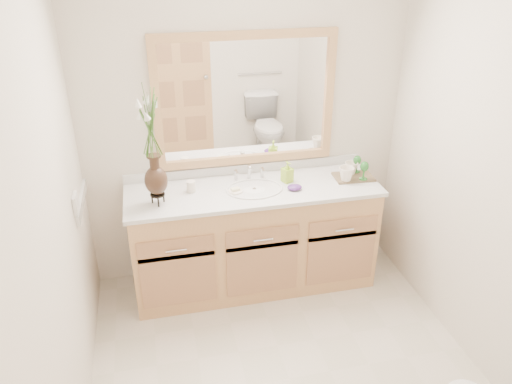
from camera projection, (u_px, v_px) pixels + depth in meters
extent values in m
plane|color=beige|center=(289.00, 379.00, 3.10)|extent=(2.60, 2.60, 0.00)
cube|color=silver|center=(245.00, 127.00, 3.68)|extent=(2.40, 0.02, 2.40)
cube|color=silver|center=(49.00, 239.00, 2.32)|extent=(0.02, 2.60, 2.40)
cube|color=silver|center=(502.00, 188.00, 2.79)|extent=(0.02, 2.60, 2.40)
cube|color=tan|center=(254.00, 238.00, 3.80)|extent=(1.80, 0.55, 0.80)
cube|color=silver|center=(254.00, 190.00, 3.61)|extent=(1.84, 0.57, 0.03)
ellipsoid|color=white|center=(254.00, 196.00, 3.61)|extent=(0.38, 0.30, 0.12)
cylinder|color=silver|center=(249.00, 172.00, 3.72)|extent=(0.02, 0.02, 0.11)
cylinder|color=silver|center=(236.00, 175.00, 3.71)|extent=(0.02, 0.02, 0.08)
cylinder|color=silver|center=(262.00, 173.00, 3.74)|extent=(0.02, 0.02, 0.08)
cube|color=white|center=(245.00, 100.00, 3.57)|extent=(1.20, 0.01, 0.85)
cube|color=tan|center=(245.00, 35.00, 3.36)|extent=(1.32, 0.04, 0.06)
cube|color=tan|center=(246.00, 159.00, 3.78)|extent=(1.32, 0.04, 0.06)
cube|color=tan|center=(156.00, 107.00, 3.44)|extent=(0.06, 0.04, 0.85)
cube|color=tan|center=(329.00, 95.00, 3.69)|extent=(0.06, 0.04, 0.85)
cube|color=white|center=(76.00, 203.00, 3.09)|extent=(0.02, 0.12, 0.12)
cylinder|color=black|center=(158.00, 194.00, 3.36)|extent=(0.10, 0.10, 0.01)
ellipsoid|color=black|center=(156.00, 180.00, 3.31)|extent=(0.15, 0.15, 0.20)
cylinder|color=black|center=(154.00, 163.00, 3.26)|extent=(0.06, 0.06, 0.09)
cylinder|color=#4C7A33|center=(151.00, 129.00, 3.15)|extent=(0.05, 0.05, 0.36)
cylinder|color=white|center=(191.00, 186.00, 3.54)|extent=(0.06, 0.06, 0.08)
cylinder|color=white|center=(235.00, 191.00, 3.55)|extent=(0.10, 0.10, 0.01)
cube|color=beige|center=(235.00, 189.00, 3.54)|extent=(0.07, 0.05, 0.02)
imported|color=#9ECF30|center=(287.00, 173.00, 3.67)|extent=(0.08, 0.08, 0.14)
ellipsoid|color=#502775|center=(295.00, 187.00, 3.57)|extent=(0.13, 0.12, 0.04)
cube|color=brown|center=(353.00, 177.00, 3.76)|extent=(0.30, 0.21, 0.01)
imported|color=white|center=(346.00, 173.00, 3.66)|extent=(0.13, 0.12, 0.11)
imported|color=white|center=(351.00, 168.00, 3.77)|extent=(0.13, 0.13, 0.10)
cylinder|color=#257027|center=(363.00, 179.00, 3.70)|extent=(0.06, 0.06, 0.01)
cylinder|color=#257027|center=(364.00, 173.00, 3.68)|extent=(0.01, 0.01, 0.09)
ellipsoid|color=#257027|center=(364.00, 166.00, 3.66)|extent=(0.06, 0.06, 0.08)
cylinder|color=#257027|center=(356.00, 172.00, 3.82)|extent=(0.06, 0.06, 0.01)
cylinder|color=#257027|center=(357.00, 167.00, 3.80)|extent=(0.01, 0.01, 0.08)
ellipsoid|color=#257027|center=(357.00, 160.00, 3.77)|extent=(0.06, 0.06, 0.07)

